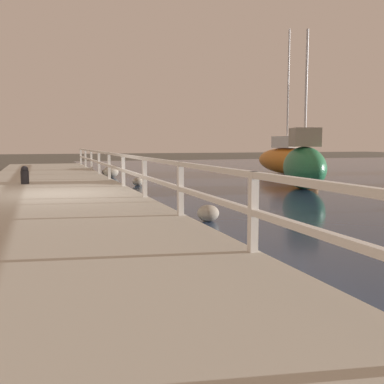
# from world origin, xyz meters

# --- Properties ---
(ground_plane) EXTENTS (120.00, 120.00, 0.00)m
(ground_plane) POSITION_xyz_m (0.00, 0.00, 0.00)
(ground_plane) COLOR #4C473D
(dock_walkway) EXTENTS (4.28, 36.00, 0.35)m
(dock_walkway) POSITION_xyz_m (0.00, 0.00, 0.17)
(dock_walkway) COLOR #B2AD9E
(dock_walkway) RESTS_ON ground
(railing) EXTENTS (0.10, 32.50, 0.98)m
(railing) POSITION_xyz_m (2.04, -0.00, 1.02)
(railing) COLOR white
(railing) RESTS_ON dock_walkway
(boulder_near_dock) EXTENTS (0.73, 0.66, 0.55)m
(boulder_near_dock) POSITION_xyz_m (2.88, 9.59, 0.27)
(boulder_near_dock) COLOR gray
(boulder_near_dock) RESTS_ON ground
(boulder_water_edge) EXTENTS (0.48, 0.43, 0.36)m
(boulder_water_edge) POSITION_xyz_m (2.99, -3.35, 0.18)
(boulder_water_edge) COLOR gray
(boulder_water_edge) RESTS_ON ground
(boulder_upstream) EXTENTS (0.42, 0.38, 0.31)m
(boulder_upstream) POSITION_xyz_m (2.90, 11.50, 0.16)
(boulder_upstream) COLOR #666056
(boulder_upstream) RESTS_ON ground
(boulder_mid_strip) EXTENTS (0.43, 0.39, 0.32)m
(boulder_mid_strip) POSITION_xyz_m (3.23, 5.01, 0.16)
(boulder_mid_strip) COLOR gray
(boulder_mid_strip) RESTS_ON ground
(mooring_bollard) EXTENTS (0.26, 0.26, 0.59)m
(mooring_bollard) POSITION_xyz_m (-0.85, 3.24, 0.64)
(mooring_bollard) COLOR black
(mooring_bollard) RESTS_ON dock_walkway
(sailboat_orange) EXTENTS (1.66, 5.37, 7.62)m
(sailboat_orange) POSITION_xyz_m (12.29, 9.17, 0.82)
(sailboat_orange) COLOR orange
(sailboat_orange) RESTS_ON water_surface
(sailboat_green) EXTENTS (2.22, 3.48, 5.64)m
(sailboat_green) POSITION_xyz_m (8.70, 1.89, 0.88)
(sailboat_green) COLOR #236B42
(sailboat_green) RESTS_ON water_surface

